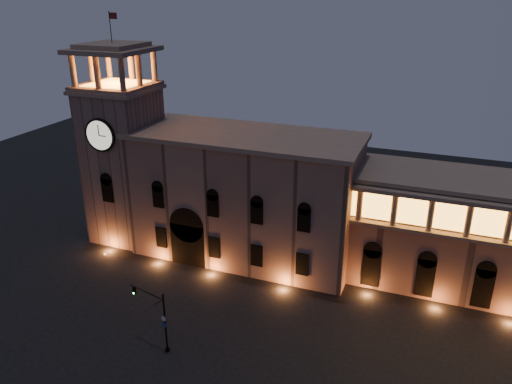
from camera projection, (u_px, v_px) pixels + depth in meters
ground at (184, 353)px, 51.80m from camera, size 160.00×160.00×0.00m
government_building at (245, 196)px, 68.11m from camera, size 30.80×12.80×17.60m
clock_tower at (124, 157)px, 71.99m from camera, size 9.80×9.80×32.40m
traffic_light at (159, 318)px, 51.20m from camera, size 4.97×1.48×6.98m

